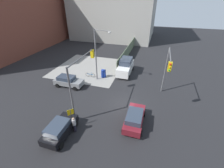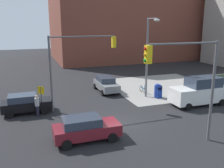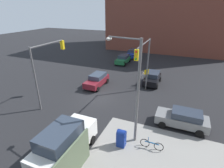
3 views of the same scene
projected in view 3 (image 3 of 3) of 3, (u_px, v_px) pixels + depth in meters
The scene contains 15 objects.
ground_plane at pixel (99, 98), 20.42m from camera, with size 120.00×120.00×0.00m, color black.
building_brick_west at pixel (172, 0), 41.53m from camera, with size 16.00×28.00×22.76m.
traffic_signal_nw_corner at pixel (144, 59), 18.81m from camera, with size 6.01×0.36×6.50m.
traffic_signal_se_corner at pixel (47, 62), 17.94m from camera, with size 4.98×0.36×6.50m.
street_lamp_corner at pixel (133, 85), 12.27m from camera, with size 0.77×2.65×8.00m.
warning_sign_two_way at pixel (146, 75), 22.82m from camera, with size 0.48×0.48×2.40m.
mailbox_blue at pixel (121, 138), 13.11m from camera, with size 0.56×0.64×1.43m.
hatchback_maroon at pixel (97, 80), 23.34m from camera, with size 4.33×2.02×1.62m.
hatchback_blue at pixel (132, 53), 36.92m from camera, with size 4.15×2.02×1.62m.
hatchback_green at pixel (123, 59), 32.73m from camera, with size 4.14×2.02×1.62m.
coupe_gray at pixel (183, 118), 15.22m from camera, with size 2.02×4.38×1.62m.
sedan_black at pixel (152, 78), 24.00m from camera, with size 4.06×2.02×1.62m.
van_white_delivery at pixel (65, 143), 11.87m from camera, with size 5.40×2.32×2.62m.
pedestrian_crossing at pixel (143, 78), 23.61m from camera, with size 0.36×0.36×1.79m.
bicycle_leaning_on_fence at pixel (152, 145), 13.01m from camera, with size 0.05×1.75×0.97m.
Camera 3 is at (16.06, 8.35, 9.72)m, focal length 28.00 mm.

